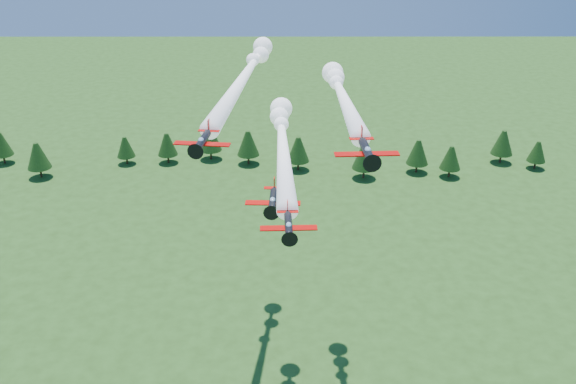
{
  "coord_description": "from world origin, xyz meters",
  "views": [
    {
      "loc": [
        1.17,
        -71.9,
        79.03
      ],
      "look_at": [
        1.23,
        0.0,
        44.5
      ],
      "focal_mm": 40.0,
      "sensor_mm": 36.0,
      "label": 1
    }
  ],
  "objects_px": {
    "plane_lead": "(282,141)",
    "plane_right": "(342,94)",
    "plane_slot": "(273,200)",
    "plane_left": "(246,74)"
  },
  "relations": [
    {
      "from": "plane_lead",
      "to": "plane_right",
      "type": "height_order",
      "value": "plane_right"
    },
    {
      "from": "plane_right",
      "to": "plane_slot",
      "type": "bearing_deg",
      "value": -125.78
    },
    {
      "from": "plane_left",
      "to": "plane_right",
      "type": "height_order",
      "value": "plane_left"
    },
    {
      "from": "plane_lead",
      "to": "plane_slot",
      "type": "xyz_separation_m",
      "value": [
        -1.29,
        -7.62,
        -5.86
      ]
    },
    {
      "from": "plane_slot",
      "to": "plane_lead",
      "type": "bearing_deg",
      "value": 82.4
    },
    {
      "from": "plane_left",
      "to": "plane_slot",
      "type": "relative_size",
      "value": 6.49
    },
    {
      "from": "plane_lead",
      "to": "plane_right",
      "type": "xyz_separation_m",
      "value": [
        9.19,
        8.7,
        4.49
      ]
    },
    {
      "from": "plane_slot",
      "to": "plane_left",
      "type": "bearing_deg",
      "value": 103.67
    },
    {
      "from": "plane_right",
      "to": "plane_slot",
      "type": "distance_m",
      "value": 21.98
    },
    {
      "from": "plane_left",
      "to": "plane_slot",
      "type": "xyz_separation_m",
      "value": [
        4.89,
        -23.6,
        -11.45
      ]
    }
  ]
}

